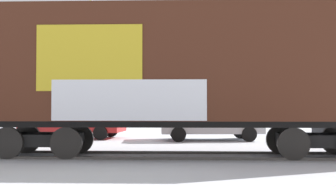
% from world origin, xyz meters
% --- Properties ---
extents(ground_plane, '(260.00, 260.00, 0.00)m').
position_xyz_m(ground_plane, '(0.00, 0.00, 0.00)').
color(ground_plane, silver).
extents(track, '(59.95, 6.18, 0.08)m').
position_xyz_m(track, '(-2.75, -0.11, 0.04)').
color(track, '#4C4742').
rests_on(track, ground_plane).
extents(freight_car, '(13.19, 3.81, 4.60)m').
position_xyz_m(freight_car, '(-1.33, -0.00, 2.65)').
color(freight_car, '#472316').
rests_on(freight_car, ground_plane).
extents(flagpole, '(0.67, 1.47, 8.81)m').
position_xyz_m(flagpole, '(-7.76, 12.05, 5.66)').
color(flagpole, silver).
rests_on(flagpole, ground_plane).
extents(hillside, '(137.32, 35.27, 17.22)m').
position_xyz_m(hillside, '(-0.03, 79.15, 6.33)').
color(hillside, silver).
rests_on(hillside, ground_plane).
extents(parked_car_red, '(4.75, 2.01, 1.57)m').
position_xyz_m(parked_car_red, '(-6.91, 6.27, 0.79)').
color(parked_car_red, '#B21E1E').
rests_on(parked_car_red, ground_plane).
extents(parked_car_silver, '(4.63, 2.50, 1.64)m').
position_xyz_m(parked_car_silver, '(-0.41, 5.91, 0.83)').
color(parked_car_silver, '#B7BABF').
rests_on(parked_car_silver, ground_plane).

